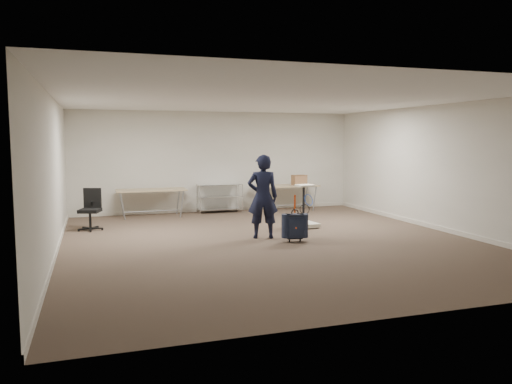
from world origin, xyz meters
name	(u,v)px	position (x,y,z in m)	size (l,w,h in m)	color
ground	(271,241)	(0.00, 0.00, 0.00)	(9.00, 9.00, 0.00)	#3F3226
room_shell	(250,227)	(0.00, 1.38, 0.05)	(8.00, 9.00, 9.00)	beige
folding_table_left	(151,191)	(-1.90, 3.95, 0.68)	(1.80, 0.75, 0.73)	#9C875F
folding_table_right	(286,187)	(1.90, 3.95, 0.68)	(1.80, 0.75, 0.73)	#9C875F
wire_shelf	(220,197)	(0.00, 4.20, 0.44)	(1.22, 0.47, 0.80)	silver
person	(263,197)	(-0.05, 0.36, 0.86)	(0.63, 0.41, 1.72)	black
suitcase	(295,226)	(0.43, -0.22, 0.32)	(0.37, 0.26, 0.94)	black
office_chair	(91,217)	(-3.42, 2.45, 0.28)	(0.56, 0.57, 0.93)	black
equipment_cart	(305,216)	(1.28, 1.23, 0.26)	(0.59, 0.59, 0.99)	beige
cardboard_box	(299,180)	(2.25, 3.85, 0.87)	(0.38, 0.29, 0.29)	#A4814C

